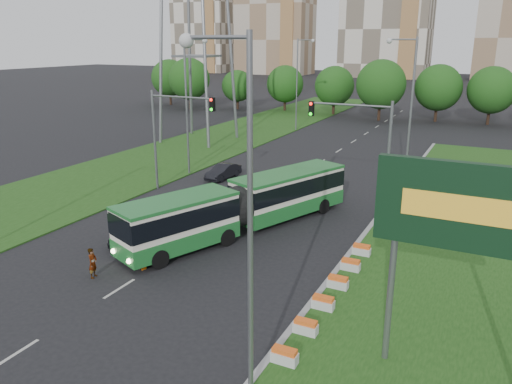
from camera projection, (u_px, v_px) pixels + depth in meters
The scene contains 18 objects.
ground at pixel (232, 255), 28.43m from camera, with size 360.00×360.00×0.00m, color black.
grass_median at pixel (487, 244), 29.75m from camera, with size 14.00×60.00×0.15m, color #1B4413.
median_kerb at pixel (371, 226), 32.70m from camera, with size 0.30×60.00×0.18m, color gray.
left_verge at pixel (200, 146), 57.49m from camera, with size 12.00×110.00×0.10m, color #1B4413.
lane_markings at pixel (307, 171), 46.85m from camera, with size 0.20×100.00×0.01m, color #AEAEA7, non-canonical shape.
flower_planters at pixel (331, 292), 23.31m from camera, with size 1.10×11.50×0.60m, color silver, non-canonical shape.
billboard at pixel (468, 218), 16.29m from camera, with size 6.00×0.37×8.00m.
traffic_mast_median at pixel (365, 140), 33.42m from camera, with size 5.76×0.32×8.00m.
traffic_mast_left at pixel (170, 125), 39.00m from camera, with size 5.76×0.32×8.00m.
street_lamps at pixel (261, 122), 36.53m from camera, with size 36.00×60.00×12.00m, color slate, non-canonical shape.
tree_line at pixel (483, 94), 70.04m from camera, with size 120.00×8.00×9.00m, color #1E5416, non-canonical shape.
apartment_tower_west at pixel (275, 5), 177.67m from camera, with size 26.00×15.00×48.00m, color #BFAF99.
midrise_west at pixel (204, 24), 192.14m from camera, with size 22.00×14.00×36.00m, color beige.
articulated_bus at pixel (239, 205), 31.74m from camera, with size 2.64×16.93×2.79m.
car_left_near at pixel (132, 229), 30.36m from camera, with size 1.63×4.04×1.38m, color black.
car_left_far at pixel (223, 172), 43.98m from camera, with size 1.36×3.91×1.29m, color black.
pedestrian at pixel (93, 263), 25.53m from camera, with size 0.59×0.38×1.60m, color gray.
shopping_trolley at pixel (142, 264), 26.61m from camera, with size 0.31×0.33×0.54m.
Camera 1 is at (12.85, -22.83, 11.70)m, focal length 35.00 mm.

